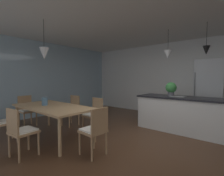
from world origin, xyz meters
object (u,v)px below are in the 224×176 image
object	(u,v)px
dining_table	(53,108)
refrigerator	(209,92)
chair_near_right	(21,130)
kitchen_island	(184,114)
chair_far_left	(72,109)
chair_window_end	(27,110)
chair_far_right	(94,114)
chair_kitchen_end	(95,129)
chair_near_left	(3,121)
vase_on_dining_table	(45,101)
potted_plant_on_island	(171,88)

from	to	relation	value
dining_table	refrigerator	bearing A→B (deg)	55.01
chair_near_right	kitchen_island	world-z (taller)	kitchen_island
chair_far_left	chair_window_end	distance (m)	1.29
chair_far_right	kitchen_island	bearing A→B (deg)	40.85
chair_kitchen_end	chair_window_end	xyz separation A→B (m)	(-2.84, 0.00, 0.00)
chair_kitchen_end	chair_near_left	size ratio (longest dim) A/B	1.00
chair_far_left	kitchen_island	world-z (taller)	kitchen_island
dining_table	chair_kitchen_end	world-z (taller)	chair_kitchen_end
dining_table	chair_far_right	size ratio (longest dim) A/B	2.41
chair_near_left	chair_window_end	distance (m)	1.29
chair_kitchen_end	dining_table	bearing A→B (deg)	179.91
dining_table	chair_near_left	size ratio (longest dim) A/B	2.41
kitchen_island	chair_near_left	bearing A→B (deg)	-129.64
refrigerator	dining_table	bearing A→B (deg)	-124.99
chair_window_end	chair_far_left	bearing A→B (deg)	42.81
refrigerator	vase_on_dining_table	world-z (taller)	refrigerator
chair_far_left	potted_plant_on_island	size ratio (longest dim) A/B	2.31
chair_near_left	chair_far_right	bearing A→B (deg)	61.53
chair_near_left	chair_window_end	size ratio (longest dim) A/B	1.00
potted_plant_on_island	vase_on_dining_table	size ratio (longest dim) A/B	1.99
chair_near_left	chair_far_right	size ratio (longest dim) A/B	1.00
chair_far_left	refrigerator	size ratio (longest dim) A/B	0.45
chair_window_end	refrigerator	xyz separation A→B (m)	(4.01, 3.70, 0.50)
chair_far_left	potted_plant_on_island	world-z (taller)	potted_plant_on_island
chair_near_right	kitchen_island	distance (m)	3.72
chair_far_left	refrigerator	distance (m)	4.20
dining_table	potted_plant_on_island	size ratio (longest dim) A/B	5.58
chair_kitchen_end	vase_on_dining_table	size ratio (longest dim) A/B	4.61
chair_kitchen_end	vase_on_dining_table	xyz separation A→B (m)	(-1.65, -0.06, 0.36)
chair_kitchen_end	potted_plant_on_island	size ratio (longest dim) A/B	2.31
chair_kitchen_end	refrigerator	xyz separation A→B (m)	(1.17, 3.70, 0.50)
chair_far_right	refrigerator	bearing A→B (deg)	53.18
dining_table	chair_far_left	world-z (taller)	chair_far_left
chair_near_left	chair_near_right	bearing A→B (deg)	0.01
chair_kitchen_end	potted_plant_on_island	xyz separation A→B (m)	(0.47, 2.40, 0.64)
chair_near_right	chair_near_left	world-z (taller)	same
potted_plant_on_island	vase_on_dining_table	world-z (taller)	potted_plant_on_island
potted_plant_on_island	kitchen_island	bearing A→B (deg)	0.00
chair_far_right	potted_plant_on_island	bearing A→B (deg)	47.21
chair_near_left	kitchen_island	distance (m)	4.25
chair_far_left	potted_plant_on_island	bearing A→B (deg)	32.87
chair_kitchen_end	chair_near_right	world-z (taller)	same
chair_kitchen_end	chair_near_left	xyz separation A→B (m)	(-1.89, -0.87, 0.00)
chair_window_end	vase_on_dining_table	world-z (taller)	vase_on_dining_table
kitchen_island	chair_far_right	bearing A→B (deg)	-139.15
chair_far_left	chair_kitchen_end	world-z (taller)	same
potted_plant_on_island	chair_kitchen_end	bearing A→B (deg)	-101.02
chair_far_left	chair_near_right	world-z (taller)	same
chair_near_right	vase_on_dining_table	xyz separation A→B (m)	(-0.70, 0.81, 0.36)
vase_on_dining_table	chair_near_right	bearing A→B (deg)	-48.87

